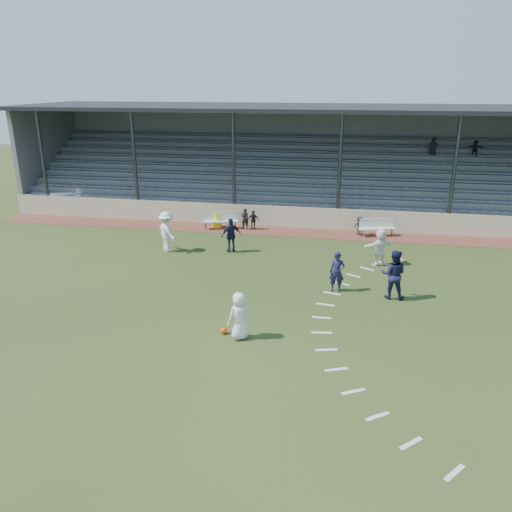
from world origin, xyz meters
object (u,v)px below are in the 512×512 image
Objects in this scene: trash_bin at (217,220)px; bench_left at (221,219)px; player_white_lead at (239,316)px; player_navy_lead at (337,272)px; football at (224,331)px; bench_right at (377,226)px.

bench_left is at bearing -28.74° from trash_bin.
player_navy_lead is (2.99, 4.53, 0.02)m from player_white_lead.
bench_right is at bearing 66.11° from football.
football is at bearing -131.18° from bench_right.
player_white_lead is 0.98× the size of player_navy_lead.
player_white_lead is at bearing -90.04° from bench_left.
football is 0.14× the size of player_navy_lead.
bench_right is 13.62m from football.
trash_bin is at bearing -110.86° from player_white_lead.
bench_right is at bearing -150.02° from player_white_lead.
bench_left is 8.73m from bench_right.
bench_left is 8.70× the size of football.
player_navy_lead reaches higher than player_white_lead.
player_white_lead is at bearing -121.94° from player_navy_lead.
bench_left is 13.07m from player_white_lead.
bench_right is 8.34m from player_navy_lead.
bench_right is 9.01m from trash_bin.
player_navy_lead is (3.58, 4.34, 0.70)m from football.
bench_right reaches higher than football.
player_navy_lead is at bearing -162.17° from player_white_lead.
player_white_lead is at bearing -128.59° from bench_right.
bench_right is 8.70× the size of football.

